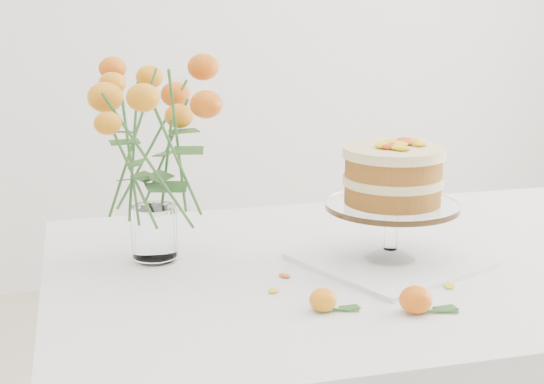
# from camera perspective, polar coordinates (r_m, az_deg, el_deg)

# --- Properties ---
(table) EXTENTS (1.43, 0.93, 0.76)m
(table) POSITION_cam_1_polar(r_m,az_deg,el_deg) (1.61, 9.45, -7.62)
(table) COLOR tan
(table) RESTS_ON ground
(napkin) EXTENTS (0.40, 0.40, 0.01)m
(napkin) POSITION_cam_1_polar(r_m,az_deg,el_deg) (1.55, 8.85, -5.11)
(napkin) COLOR white
(napkin) RESTS_ON table
(cake_stand) EXTENTS (0.26, 0.26, 0.24)m
(cake_stand) POSITION_cam_1_polar(r_m,az_deg,el_deg) (1.50, 9.08, 0.81)
(cake_stand) COLOR white
(cake_stand) RESTS_ON napkin
(rose_vase) EXTENTS (0.37, 0.37, 0.46)m
(rose_vase) POSITION_cam_1_polar(r_m,az_deg,el_deg) (1.50, -9.15, 4.60)
(rose_vase) COLOR white
(rose_vase) RESTS_ON table
(loose_rose_near) EXTENTS (0.08, 0.05, 0.04)m
(loose_rose_near) POSITION_cam_1_polar(r_m,az_deg,el_deg) (1.30, 3.88, -8.13)
(loose_rose_near) COLOR orange
(loose_rose_near) RESTS_ON table
(loose_rose_far) EXTENTS (0.10, 0.06, 0.05)m
(loose_rose_far) POSITION_cam_1_polar(r_m,az_deg,el_deg) (1.31, 10.79, -7.99)
(loose_rose_far) COLOR #E0420A
(loose_rose_far) RESTS_ON table
(stray_petal_a) EXTENTS (0.03, 0.02, 0.00)m
(stray_petal_a) POSITION_cam_1_polar(r_m,az_deg,el_deg) (1.45, 6.83, -6.46)
(stray_petal_a) COLOR yellow
(stray_petal_a) RESTS_ON table
(stray_petal_b) EXTENTS (0.03, 0.02, 0.00)m
(stray_petal_b) POSITION_cam_1_polar(r_m,az_deg,el_deg) (1.46, 11.10, -6.57)
(stray_petal_b) COLOR yellow
(stray_petal_b) RESTS_ON table
(stray_petal_c) EXTENTS (0.03, 0.02, 0.00)m
(stray_petal_c) POSITION_cam_1_polar(r_m,az_deg,el_deg) (1.44, 13.23, -6.92)
(stray_petal_c) COLOR yellow
(stray_petal_c) RESTS_ON table
(stray_petal_d) EXTENTS (0.03, 0.02, 0.00)m
(stray_petal_d) POSITION_cam_1_polar(r_m,az_deg,el_deg) (1.45, 0.94, -6.33)
(stray_petal_d) COLOR yellow
(stray_petal_d) RESTS_ON table
(stray_petal_e) EXTENTS (0.03, 0.02, 0.00)m
(stray_petal_e) POSITION_cam_1_polar(r_m,az_deg,el_deg) (1.38, 0.11, -7.46)
(stray_petal_e) COLOR yellow
(stray_petal_e) RESTS_ON table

